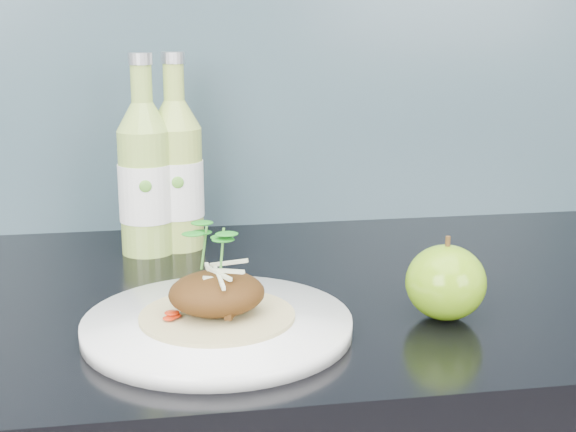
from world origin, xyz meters
The scene contains 5 objects.
dinner_plate centered at (-0.02, 1.56, 0.91)m, with size 0.29×0.29×0.02m.
pork_taco centered at (-0.02, 1.56, 0.94)m, with size 0.15×0.15×0.10m.
green_apple centered at (0.22, 1.57, 0.94)m, with size 0.09×0.09×0.09m.
cider_bottle_left centered at (-0.08, 1.86, 1.00)m, with size 0.08×0.08×0.26m.
cider_bottle_right centered at (-0.04, 1.88, 1.00)m, with size 0.09×0.09×0.26m.
Camera 1 is at (-0.07, 0.83, 1.20)m, focal length 50.00 mm.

